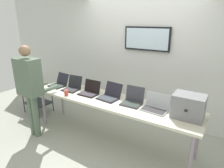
{
  "coord_description": "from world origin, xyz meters",
  "views": [
    {
      "loc": [
        1.67,
        -2.55,
        2.06
      ],
      "look_at": [
        0.03,
        0.04,
        1.04
      ],
      "focal_mm": 31.05,
      "sensor_mm": 36.0,
      "label": 1
    }
  ],
  "objects_px": {
    "laptop_station_3": "(110,95)",
    "coffee_mug": "(66,93)",
    "equipment_box": "(189,106)",
    "workbench": "(109,102)",
    "laptop_station_0": "(59,83)",
    "laptop_station_1": "(72,87)",
    "laptop_station_2": "(90,91)",
    "laptop_station_4": "(133,100)",
    "storage_cart": "(37,94)",
    "person": "(30,83)",
    "laptop_station_5": "(155,106)"
  },
  "relations": [
    {
      "from": "laptop_station_3",
      "to": "coffee_mug",
      "type": "distance_m",
      "value": 0.79
    },
    {
      "from": "equipment_box",
      "to": "coffee_mug",
      "type": "distance_m",
      "value": 2.05
    },
    {
      "from": "workbench",
      "to": "laptop_station_0",
      "type": "bearing_deg",
      "value": 177.59
    },
    {
      "from": "workbench",
      "to": "laptop_station_1",
      "type": "relative_size",
      "value": 8.78
    },
    {
      "from": "laptop_station_2",
      "to": "coffee_mug",
      "type": "bearing_deg",
      "value": -138.17
    },
    {
      "from": "workbench",
      "to": "coffee_mug",
      "type": "distance_m",
      "value": 0.8
    },
    {
      "from": "workbench",
      "to": "coffee_mug",
      "type": "relative_size",
      "value": 31.45
    },
    {
      "from": "laptop_station_1",
      "to": "laptop_station_4",
      "type": "height_order",
      "value": "laptop_station_4"
    },
    {
      "from": "workbench",
      "to": "coffee_mug",
      "type": "bearing_deg",
      "value": -161.68
    },
    {
      "from": "laptop_station_1",
      "to": "storage_cart",
      "type": "relative_size",
      "value": 0.53
    },
    {
      "from": "equipment_box",
      "to": "laptop_station_2",
      "type": "bearing_deg",
      "value": -179.51
    },
    {
      "from": "equipment_box",
      "to": "laptop_station_4",
      "type": "height_order",
      "value": "equipment_box"
    },
    {
      "from": "laptop_station_3",
      "to": "person",
      "type": "distance_m",
      "value": 1.4
    },
    {
      "from": "storage_cart",
      "to": "laptop_station_4",
      "type": "bearing_deg",
      "value": 0.82
    },
    {
      "from": "equipment_box",
      "to": "laptop_station_3",
      "type": "distance_m",
      "value": 1.29
    },
    {
      "from": "laptop_station_4",
      "to": "coffee_mug",
      "type": "xyz_separation_m",
      "value": [
        -1.17,
        -0.31,
        -0.01
      ]
    },
    {
      "from": "laptop_station_1",
      "to": "laptop_station_4",
      "type": "relative_size",
      "value": 1.07
    },
    {
      "from": "storage_cart",
      "to": "laptop_station_0",
      "type": "bearing_deg",
      "value": 1.96
    },
    {
      "from": "laptop_station_0",
      "to": "person",
      "type": "xyz_separation_m",
      "value": [
        0.03,
        -0.67,
        0.18
      ]
    },
    {
      "from": "laptop_station_3",
      "to": "laptop_station_4",
      "type": "bearing_deg",
      "value": 1.14
    },
    {
      "from": "laptop_station_0",
      "to": "person",
      "type": "distance_m",
      "value": 0.7
    },
    {
      "from": "storage_cart",
      "to": "coffee_mug",
      "type": "bearing_deg",
      "value": -12.69
    },
    {
      "from": "laptop_station_3",
      "to": "person",
      "type": "bearing_deg",
      "value": -150.94
    },
    {
      "from": "workbench",
      "to": "equipment_box",
      "type": "xyz_separation_m",
      "value": [
        1.27,
        0.04,
        0.22
      ]
    },
    {
      "from": "coffee_mug",
      "to": "workbench",
      "type": "bearing_deg",
      "value": 18.32
    },
    {
      "from": "laptop_station_0",
      "to": "storage_cart",
      "type": "xyz_separation_m",
      "value": [
        -0.73,
        -0.02,
        -0.4
      ]
    },
    {
      "from": "laptop_station_4",
      "to": "laptop_station_0",
      "type": "bearing_deg",
      "value": -179.67
    },
    {
      "from": "equipment_box",
      "to": "laptop_station_4",
      "type": "relative_size",
      "value": 1.28
    },
    {
      "from": "laptop_station_4",
      "to": "coffee_mug",
      "type": "relative_size",
      "value": 3.35
    },
    {
      "from": "laptop_station_4",
      "to": "storage_cart",
      "type": "distance_m",
      "value": 2.43
    },
    {
      "from": "equipment_box",
      "to": "storage_cart",
      "type": "distance_m",
      "value": 3.3
    },
    {
      "from": "laptop_station_0",
      "to": "person",
      "type": "height_order",
      "value": "person"
    },
    {
      "from": "laptop_station_3",
      "to": "laptop_station_4",
      "type": "relative_size",
      "value": 1.14
    },
    {
      "from": "laptop_station_2",
      "to": "laptop_station_5",
      "type": "height_order",
      "value": "laptop_station_2"
    },
    {
      "from": "coffee_mug",
      "to": "person",
      "type": "bearing_deg",
      "value": -142.36
    },
    {
      "from": "equipment_box",
      "to": "laptop_station_2",
      "type": "relative_size",
      "value": 1.21
    },
    {
      "from": "workbench",
      "to": "laptop_station_1",
      "type": "xyz_separation_m",
      "value": [
        -0.87,
        0.03,
        0.11
      ]
    },
    {
      "from": "laptop_station_3",
      "to": "storage_cart",
      "type": "distance_m",
      "value": 2.01
    },
    {
      "from": "workbench",
      "to": "storage_cart",
      "type": "height_order",
      "value": "workbench"
    },
    {
      "from": "laptop_station_5",
      "to": "laptop_station_0",
      "type": "bearing_deg",
      "value": 179.56
    },
    {
      "from": "laptop_station_4",
      "to": "coffee_mug",
      "type": "bearing_deg",
      "value": -164.98
    },
    {
      "from": "laptop_station_3",
      "to": "laptop_station_5",
      "type": "relative_size",
      "value": 0.95
    },
    {
      "from": "laptop_station_0",
      "to": "coffee_mug",
      "type": "distance_m",
      "value": 0.59
    },
    {
      "from": "laptop_station_2",
      "to": "laptop_station_5",
      "type": "distance_m",
      "value": 1.25
    },
    {
      "from": "laptop_station_0",
      "to": "laptop_station_4",
      "type": "bearing_deg",
      "value": 0.33
    },
    {
      "from": "laptop_station_2",
      "to": "coffee_mug",
      "type": "relative_size",
      "value": 3.55
    },
    {
      "from": "equipment_box",
      "to": "laptop_station_0",
      "type": "distance_m",
      "value": 2.53
    },
    {
      "from": "laptop_station_2",
      "to": "equipment_box",
      "type": "bearing_deg",
      "value": 0.49
    },
    {
      "from": "person",
      "to": "storage_cart",
      "type": "xyz_separation_m",
      "value": [
        -0.75,
        0.65,
        -0.58
      ]
    },
    {
      "from": "equipment_box",
      "to": "laptop_station_1",
      "type": "height_order",
      "value": "equipment_box"
    }
  ]
}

